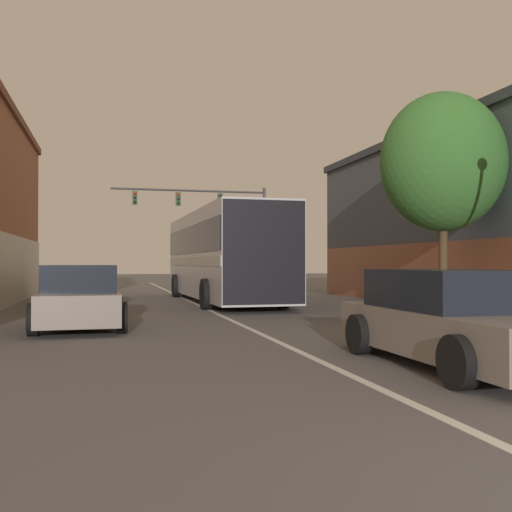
{
  "coord_description": "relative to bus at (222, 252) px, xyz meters",
  "views": [
    {
      "loc": [
        -3.15,
        -2.8,
        1.5
      ],
      "look_at": [
        2.03,
        18.02,
        1.75
      ],
      "focal_mm": 42.0,
      "sensor_mm": 36.0,
      "label": 1
    }
  ],
  "objects": [
    {
      "name": "bus",
      "position": [
        0.0,
        0.0,
        0.0
      ],
      "size": [
        3.08,
        12.09,
        3.42
      ],
      "rotation": [
        0.0,
        0.0,
        1.59
      ],
      "color": "#B7B7BC",
      "rests_on": "ground_plane"
    },
    {
      "name": "hatchback_foreground",
      "position": [
        0.63,
        -15.05,
        -1.25
      ],
      "size": [
        2.11,
        4.61,
        1.4
      ],
      "rotation": [
        0.0,
        0.0,
        1.57
      ],
      "color": "slate",
      "rests_on": "ground_plane"
    },
    {
      "name": "parked_car_left_mid",
      "position": [
        -5.23,
        -2.31,
        -1.3
      ],
      "size": [
        2.41,
        4.26,
        1.28
      ],
      "rotation": [
        0.0,
        0.0,
        1.65
      ],
      "color": "orange",
      "rests_on": "ground_plane"
    },
    {
      "name": "lane_center_line",
      "position": [
        -1.19,
        -1.46,
        -1.91
      ],
      "size": [
        0.14,
        49.19,
        0.01
      ],
      "color": "silver",
      "rests_on": "ground_plane"
    },
    {
      "name": "traffic_signal_gantry",
      "position": [
        1.92,
        13.12,
        2.74
      ],
      "size": [
        9.41,
        0.36,
        6.18
      ],
      "color": "#333338",
      "rests_on": "ground_plane"
    },
    {
      "name": "street_tree_near",
      "position": [
        4.82,
        -7.83,
        2.42
      ],
      "size": [
        3.56,
        3.2,
        6.3
      ],
      "color": "#4C3823",
      "rests_on": "ground_plane"
    },
    {
      "name": "parked_car_left_far",
      "position": [
        -5.51,
        2.91,
        -1.25
      ],
      "size": [
        2.17,
        4.36,
        1.41
      ],
      "rotation": [
        0.0,
        0.0,
        1.48
      ],
      "color": "#285633",
      "rests_on": "ground_plane"
    },
    {
      "name": "parked_car_left_near",
      "position": [
        -4.95,
        -8.65,
        -1.23
      ],
      "size": [
        2.06,
        3.96,
        1.46
      ],
      "rotation": [
        0.0,
        0.0,
        1.59
      ],
      "color": "slate",
      "rests_on": "ground_plane"
    }
  ]
}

